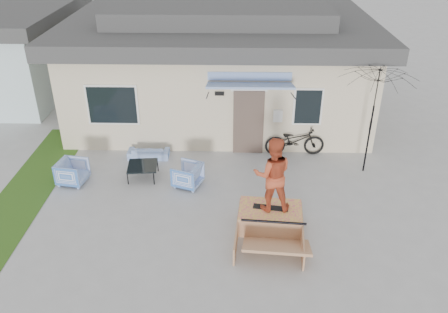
{
  "coord_description": "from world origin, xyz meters",
  "views": [
    {
      "loc": [
        0.54,
        -8.56,
        7.01
      ],
      "look_at": [
        0.3,
        1.8,
        1.3
      ],
      "focal_mm": 36.76,
      "sensor_mm": 36.0,
      "label": 1
    }
  ],
  "objects_px": {
    "armchair_right": "(187,174)",
    "patio_umbrella": "(372,117)",
    "coffee_table": "(143,171)",
    "armchair_left": "(72,171)",
    "skate_ramp": "(270,218)",
    "skater": "(273,173)",
    "bicycle": "(295,137)",
    "skateboard": "(271,207)",
    "loveseat": "(148,150)"
  },
  "relations": [
    {
      "from": "armchair_left",
      "to": "skater",
      "type": "height_order",
      "value": "skater"
    },
    {
      "from": "coffee_table",
      "to": "loveseat",
      "type": "bearing_deg",
      "value": 92.06
    },
    {
      "from": "armchair_left",
      "to": "skate_ramp",
      "type": "relative_size",
      "value": 0.38
    },
    {
      "from": "bicycle",
      "to": "skater",
      "type": "distance_m",
      "value": 3.96
    },
    {
      "from": "patio_umbrella",
      "to": "coffee_table",
      "type": "bearing_deg",
      "value": -175.21
    },
    {
      "from": "bicycle",
      "to": "patio_umbrella",
      "type": "height_order",
      "value": "patio_umbrella"
    },
    {
      "from": "bicycle",
      "to": "skate_ramp",
      "type": "xyz_separation_m",
      "value": [
        -1.01,
        -3.77,
        -0.35
      ]
    },
    {
      "from": "coffee_table",
      "to": "skateboard",
      "type": "height_order",
      "value": "skateboard"
    },
    {
      "from": "bicycle",
      "to": "patio_umbrella",
      "type": "relative_size",
      "value": 0.71
    },
    {
      "from": "armchair_right",
      "to": "skateboard",
      "type": "xyz_separation_m",
      "value": [
        2.21,
        -1.8,
        0.16
      ]
    },
    {
      "from": "skateboard",
      "to": "coffee_table",
      "type": "bearing_deg",
      "value": 157.75
    },
    {
      "from": "armchair_right",
      "to": "coffee_table",
      "type": "distance_m",
      "value": 1.4
    },
    {
      "from": "armchair_right",
      "to": "skate_ramp",
      "type": "bearing_deg",
      "value": 70.52
    },
    {
      "from": "armchair_left",
      "to": "armchair_right",
      "type": "xyz_separation_m",
      "value": [
        3.28,
        -0.06,
        -0.01
      ]
    },
    {
      "from": "armchair_right",
      "to": "skateboard",
      "type": "height_order",
      "value": "armchair_right"
    },
    {
      "from": "loveseat",
      "to": "skateboard",
      "type": "distance_m",
      "value": 4.95
    },
    {
      "from": "loveseat",
      "to": "bicycle",
      "type": "distance_m",
      "value": 4.62
    },
    {
      "from": "armchair_right",
      "to": "patio_umbrella",
      "type": "height_order",
      "value": "patio_umbrella"
    },
    {
      "from": "loveseat",
      "to": "patio_umbrella",
      "type": "relative_size",
      "value": 0.48
    },
    {
      "from": "armchair_left",
      "to": "patio_umbrella",
      "type": "height_order",
      "value": "patio_umbrella"
    },
    {
      "from": "bicycle",
      "to": "patio_umbrella",
      "type": "xyz_separation_m",
      "value": [
        1.97,
        -0.99,
        1.15
      ]
    },
    {
      "from": "skate_ramp",
      "to": "loveseat",
      "type": "bearing_deg",
      "value": 140.88
    },
    {
      "from": "bicycle",
      "to": "skater",
      "type": "xyz_separation_m",
      "value": [
        -1.01,
        -3.72,
        0.9
      ]
    },
    {
      "from": "loveseat",
      "to": "armchair_right",
      "type": "bearing_deg",
      "value": 130.4
    },
    {
      "from": "armchair_left",
      "to": "skateboard",
      "type": "height_order",
      "value": "armchair_left"
    },
    {
      "from": "coffee_table",
      "to": "skateboard",
      "type": "relative_size",
      "value": 0.98
    },
    {
      "from": "bicycle",
      "to": "patio_umbrella",
      "type": "distance_m",
      "value": 2.49
    },
    {
      "from": "patio_umbrella",
      "to": "skater",
      "type": "relative_size",
      "value": 1.41
    },
    {
      "from": "armchair_left",
      "to": "skateboard",
      "type": "relative_size",
      "value": 0.9
    },
    {
      "from": "bicycle",
      "to": "armchair_left",
      "type": "bearing_deg",
      "value": 103.29
    },
    {
      "from": "armchair_right",
      "to": "patio_umbrella",
      "type": "bearing_deg",
      "value": 120.74
    },
    {
      "from": "bicycle",
      "to": "coffee_table",
      "type": "bearing_deg",
      "value": 105.99
    },
    {
      "from": "skateboard",
      "to": "skater",
      "type": "height_order",
      "value": "skater"
    },
    {
      "from": "skate_ramp",
      "to": "skateboard",
      "type": "relative_size",
      "value": 2.39
    },
    {
      "from": "bicycle",
      "to": "skater",
      "type": "height_order",
      "value": "skater"
    },
    {
      "from": "coffee_table",
      "to": "skater",
      "type": "height_order",
      "value": "skater"
    },
    {
      "from": "skateboard",
      "to": "armchair_right",
      "type": "bearing_deg",
      "value": 150.21
    },
    {
      "from": "loveseat",
      "to": "skateboard",
      "type": "bearing_deg",
      "value": 136.16
    },
    {
      "from": "patio_umbrella",
      "to": "loveseat",
      "type": "bearing_deg",
      "value": 174.2
    },
    {
      "from": "patio_umbrella",
      "to": "skate_ramp",
      "type": "xyz_separation_m",
      "value": [
        -2.98,
        -2.78,
        -1.5
      ]
    },
    {
      "from": "armchair_right",
      "to": "loveseat",
      "type": "bearing_deg",
      "value": -118.67
    },
    {
      "from": "armchair_right",
      "to": "skater",
      "type": "height_order",
      "value": "skater"
    },
    {
      "from": "loveseat",
      "to": "skateboard",
      "type": "relative_size",
      "value": 1.51
    },
    {
      "from": "armchair_right",
      "to": "skater",
      "type": "bearing_deg",
      "value": 71.36
    },
    {
      "from": "coffee_table",
      "to": "skate_ramp",
      "type": "distance_m",
      "value": 4.19
    },
    {
      "from": "armchair_left",
      "to": "skater",
      "type": "bearing_deg",
      "value": -99.14
    },
    {
      "from": "skate_ramp",
      "to": "patio_umbrella",
      "type": "bearing_deg",
      "value": 47.81
    },
    {
      "from": "loveseat",
      "to": "skate_ramp",
      "type": "distance_m",
      "value": 4.97
    },
    {
      "from": "coffee_table",
      "to": "skateboard",
      "type": "distance_m",
      "value": 4.18
    },
    {
      "from": "coffee_table",
      "to": "skate_ramp",
      "type": "height_order",
      "value": "skate_ramp"
    }
  ]
}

